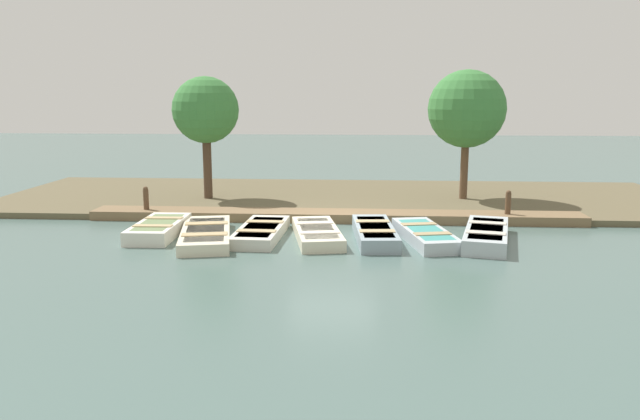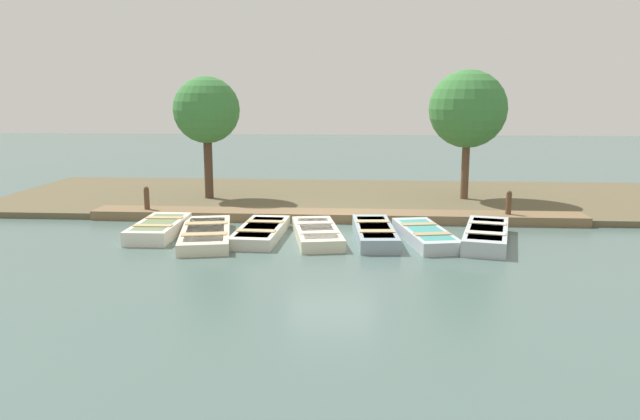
% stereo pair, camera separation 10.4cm
% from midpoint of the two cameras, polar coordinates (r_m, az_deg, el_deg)
% --- Properties ---
extents(ground_plane, '(80.00, 80.00, 0.00)m').
position_cam_midpoint_polar(ground_plane, '(17.68, 0.96, -1.89)').
color(ground_plane, '#4C6660').
extents(shore_bank, '(8.00, 24.00, 0.19)m').
position_cam_midpoint_polar(shore_bank, '(22.56, 1.61, 1.12)').
color(shore_bank, brown).
rests_on(shore_bank, ground_plane).
extents(dock_walkway, '(1.08, 14.94, 0.28)m').
position_cam_midpoint_polar(dock_walkway, '(19.04, 1.18, -0.54)').
color(dock_walkway, brown).
rests_on(dock_walkway, ground_plane).
extents(rowboat_0, '(2.78, 1.18, 0.40)m').
position_cam_midpoint_polar(rowboat_0, '(17.61, -14.68, -1.64)').
color(rowboat_0, silver).
rests_on(rowboat_0, ground_plane).
extents(rowboat_1, '(3.76, 1.96, 0.33)m').
position_cam_midpoint_polar(rowboat_1, '(16.83, -10.58, -2.18)').
color(rowboat_1, beige).
rests_on(rowboat_1, ground_plane).
extents(rowboat_2, '(3.16, 1.21, 0.33)m').
position_cam_midpoint_polar(rowboat_2, '(16.89, -5.59, -1.98)').
color(rowboat_2, beige).
rests_on(rowboat_2, ground_plane).
extents(rowboat_3, '(3.30, 1.66, 0.34)m').
position_cam_midpoint_polar(rowboat_3, '(16.64, -0.46, -2.12)').
color(rowboat_3, beige).
rests_on(rowboat_3, ground_plane).
extents(rowboat_4, '(3.32, 1.25, 0.39)m').
position_cam_midpoint_polar(rowboat_4, '(16.63, 4.84, -2.07)').
color(rowboat_4, '#8C9EA8').
rests_on(rowboat_4, ground_plane).
extents(rowboat_5, '(3.27, 1.63, 0.35)m').
position_cam_midpoint_polar(rowboat_5, '(16.62, 9.42, -2.25)').
color(rowboat_5, '#B2BCC1').
rests_on(rowboat_5, ground_plane).
extents(rowboat_6, '(3.46, 1.76, 0.42)m').
position_cam_midpoint_polar(rowboat_6, '(16.78, 14.80, -2.22)').
color(rowboat_6, '#B2BCC1').
rests_on(rowboat_6, ground_plane).
extents(mooring_post_near, '(0.17, 0.17, 1.00)m').
position_cam_midpoint_polar(mooring_post_near, '(20.06, -15.75, 0.69)').
color(mooring_post_near, brown).
rests_on(mooring_post_near, ground_plane).
extents(mooring_post_far, '(0.17, 0.17, 1.00)m').
position_cam_midpoint_polar(mooring_post_far, '(19.39, 16.65, 0.30)').
color(mooring_post_far, brown).
rests_on(mooring_post_far, ground_plane).
extents(park_tree_far_left, '(2.28, 2.28, 4.40)m').
position_cam_midpoint_polar(park_tree_far_left, '(22.01, -10.55, 8.89)').
color(park_tree_far_left, '#4C3828').
rests_on(park_tree_far_left, ground_plane).
extents(park_tree_left, '(2.65, 2.65, 4.62)m').
position_cam_midpoint_polar(park_tree_left, '(22.10, 13.14, 8.95)').
color(park_tree_left, brown).
rests_on(park_tree_left, ground_plane).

